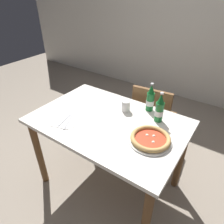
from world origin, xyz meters
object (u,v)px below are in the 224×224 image
dining_table_main (109,131)px  beer_bottle_left (159,109)px  napkin_with_cutlery (66,121)px  paper_cup (126,106)px  pizza_margherita_near (150,139)px  beer_bottle_center (150,99)px  chair_behind_table (152,117)px

dining_table_main → beer_bottle_left: 0.45m
napkin_with_cutlery → paper_cup: size_ratio=2.38×
pizza_margherita_near → beer_bottle_center: beer_bottle_center is taller
beer_bottle_center → chair_behind_table: bearing=104.1°
dining_table_main → beer_bottle_left: (0.32, 0.22, 0.22)m
beer_bottle_left → paper_cup: beer_bottle_left is taller
pizza_margherita_near → paper_cup: bearing=145.0°
chair_behind_table → beer_bottle_left: size_ratio=3.44×
beer_bottle_center → dining_table_main: bearing=-121.5°
dining_table_main → paper_cup: 0.26m
pizza_margherita_near → chair_behind_table: bearing=111.4°
chair_behind_table → napkin_with_cutlery: size_ratio=3.76×
pizza_margherita_near → beer_bottle_left: size_ratio=1.20×
chair_behind_table → beer_bottle_center: beer_bottle_center is taller
dining_table_main → chair_behind_table: size_ratio=1.41×
beer_bottle_left → beer_bottle_center: size_ratio=1.00×
dining_table_main → beer_bottle_center: size_ratio=4.86×
dining_table_main → beer_bottle_center: (0.20, 0.32, 0.22)m
chair_behind_table → beer_bottle_center: 0.48m
dining_table_main → beer_bottle_center: bearing=58.5°
beer_bottle_left → paper_cup: size_ratio=2.60×
chair_behind_table → pizza_margherita_near: bearing=105.3°
chair_behind_table → pizza_margherita_near: chair_behind_table is taller
pizza_margherita_near → paper_cup: size_ratio=3.11×
dining_table_main → chair_behind_table: (0.13, 0.61, -0.15)m
dining_table_main → beer_bottle_center: beer_bottle_center is taller
dining_table_main → pizza_margherita_near: pizza_margherita_near is taller
beer_bottle_left → beer_bottle_center: 0.16m
beer_bottle_left → napkin_with_cutlery: beer_bottle_left is taller
beer_bottle_left → napkin_with_cutlery: bearing=-144.0°
dining_table_main → napkin_with_cutlery: 0.35m
napkin_with_cutlery → paper_cup: paper_cup is taller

